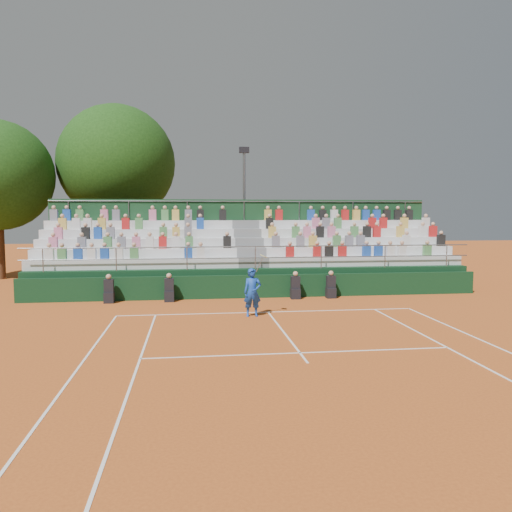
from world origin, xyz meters
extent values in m
plane|color=#BE581F|center=(0.00, 0.00, 0.00)|extent=(90.00, 90.00, 0.00)
cube|color=white|center=(0.00, 0.00, 0.01)|extent=(11.00, 0.06, 0.01)
cube|color=white|center=(-4.11, -11.88, 0.01)|extent=(0.06, 23.76, 0.01)
cube|color=white|center=(0.00, -3.20, 0.01)|extent=(0.06, 6.40, 0.01)
cube|color=white|center=(0.00, -5.49, 0.01)|extent=(8.22, 0.06, 0.01)
cube|color=black|center=(0.00, 3.20, 0.50)|extent=(20.00, 0.15, 1.00)
cube|color=black|center=(-6.17, 2.75, 0.22)|extent=(0.40, 0.40, 0.44)
cube|color=black|center=(-6.17, 2.75, 0.70)|extent=(0.38, 0.25, 0.55)
sphere|color=tan|center=(-6.17, 2.75, 1.08)|extent=(0.22, 0.22, 0.22)
cube|color=black|center=(-3.74, 2.75, 0.22)|extent=(0.40, 0.40, 0.44)
cube|color=black|center=(-3.74, 2.75, 0.70)|extent=(0.38, 0.25, 0.55)
sphere|color=tan|center=(-3.74, 2.75, 1.08)|extent=(0.22, 0.22, 0.22)
cube|color=black|center=(1.61, 2.75, 0.22)|extent=(0.40, 0.40, 0.44)
cube|color=black|center=(1.61, 2.75, 0.70)|extent=(0.38, 0.25, 0.55)
sphere|color=tan|center=(1.61, 2.75, 1.08)|extent=(0.22, 0.22, 0.22)
cube|color=black|center=(3.18, 2.75, 0.22)|extent=(0.40, 0.40, 0.44)
cube|color=black|center=(3.18, 2.75, 0.70)|extent=(0.38, 0.25, 0.55)
sphere|color=tan|center=(3.18, 2.75, 1.08)|extent=(0.22, 0.22, 0.22)
cube|color=black|center=(0.00, 6.30, 0.60)|extent=(20.00, 5.20, 1.20)
cube|color=silver|center=(-5.35, 4.62, 1.41)|extent=(9.30, 0.85, 0.42)
cube|color=silver|center=(5.35, 4.62, 1.41)|extent=(9.30, 0.85, 0.42)
cube|color=slate|center=(0.00, 4.62, 1.41)|extent=(1.40, 0.85, 0.42)
cube|color=silver|center=(-5.35, 5.47, 1.83)|extent=(9.30, 0.85, 0.42)
cube|color=silver|center=(5.35, 5.47, 1.83)|extent=(9.30, 0.85, 0.42)
cube|color=slate|center=(0.00, 5.47, 1.83)|extent=(1.40, 0.85, 0.42)
cube|color=silver|center=(-5.35, 6.33, 2.25)|extent=(9.30, 0.85, 0.42)
cube|color=silver|center=(5.35, 6.33, 2.25)|extent=(9.30, 0.85, 0.42)
cube|color=slate|center=(0.00, 6.33, 2.25)|extent=(1.40, 0.85, 0.42)
cube|color=silver|center=(-5.35, 7.17, 2.67)|extent=(9.30, 0.85, 0.42)
cube|color=silver|center=(5.35, 7.17, 2.67)|extent=(9.30, 0.85, 0.42)
cube|color=slate|center=(0.00, 7.17, 2.67)|extent=(1.40, 0.85, 0.42)
cube|color=silver|center=(-5.35, 8.03, 3.09)|extent=(9.30, 0.85, 0.42)
cube|color=silver|center=(5.35, 8.03, 3.09)|extent=(9.30, 0.85, 0.42)
cube|color=slate|center=(0.00, 8.03, 3.09)|extent=(1.40, 0.85, 0.42)
cube|color=#183F22|center=(0.00, 8.55, 2.20)|extent=(20.00, 0.12, 4.40)
cylinder|color=gray|center=(0.00, 3.75, 2.20)|extent=(20.00, 0.05, 0.05)
cylinder|color=gray|center=(0.00, 8.45, 4.30)|extent=(20.00, 0.05, 0.05)
cube|color=silver|center=(-8.93, 4.47, 1.90)|extent=(0.36, 0.24, 0.56)
cube|color=#4C8C4C|center=(-8.40, 4.47, 1.90)|extent=(0.36, 0.24, 0.56)
cube|color=#1E4CB2|center=(-7.73, 4.47, 1.90)|extent=(0.36, 0.24, 0.56)
cube|color=silver|center=(-7.15, 4.47, 1.90)|extent=(0.36, 0.24, 0.56)
cube|color=#1E4CB2|center=(-6.60, 4.47, 1.90)|extent=(0.36, 0.24, 0.56)
cube|color=silver|center=(-5.99, 4.47, 1.90)|extent=(0.36, 0.24, 0.56)
cube|color=#4C8C4C|center=(-5.32, 4.47, 1.90)|extent=(0.36, 0.24, 0.56)
cube|color=#1E4CB2|center=(-2.94, 4.47, 1.90)|extent=(0.36, 0.24, 0.56)
cube|color=silver|center=(-2.39, 4.47, 1.90)|extent=(0.36, 0.24, 0.56)
cube|color=pink|center=(-8.97, 5.32, 2.32)|extent=(0.36, 0.24, 0.56)
cube|color=slate|center=(-7.73, 5.32, 2.32)|extent=(0.36, 0.24, 0.56)
cube|color=#4C8C4C|center=(-6.59, 5.32, 2.32)|extent=(0.36, 0.24, 0.56)
cube|color=slate|center=(-5.98, 5.32, 2.32)|extent=(0.36, 0.24, 0.56)
cube|color=pink|center=(-5.32, 5.32, 2.32)|extent=(0.36, 0.24, 0.56)
cube|color=silver|center=(-4.71, 5.32, 2.32)|extent=(0.36, 0.24, 0.56)
cube|color=red|center=(-4.12, 5.32, 2.32)|extent=(0.36, 0.24, 0.56)
cube|color=silver|center=(-3.51, 5.32, 2.32)|extent=(0.36, 0.24, 0.56)
cube|color=#4C8C4C|center=(-2.90, 5.32, 2.32)|extent=(0.36, 0.24, 0.56)
cube|color=black|center=(-1.14, 5.32, 2.32)|extent=(0.36, 0.24, 0.56)
cube|color=pink|center=(-8.95, 6.17, 2.74)|extent=(0.36, 0.24, 0.56)
cube|color=black|center=(-7.72, 6.17, 2.74)|extent=(0.36, 0.24, 0.56)
cube|color=#1E4CB2|center=(-7.17, 6.17, 2.74)|extent=(0.36, 0.24, 0.56)
cube|color=slate|center=(-6.59, 6.17, 2.74)|extent=(0.36, 0.24, 0.56)
cube|color=#4C8C4C|center=(-4.13, 6.17, 2.74)|extent=(0.36, 0.24, 0.56)
cube|color=gold|center=(-3.53, 6.17, 2.74)|extent=(0.36, 0.24, 0.56)
cube|color=slate|center=(-2.96, 6.17, 2.74)|extent=(0.36, 0.24, 0.56)
cube|color=gold|center=(-8.97, 7.02, 3.16)|extent=(0.36, 0.24, 0.56)
cube|color=silver|center=(-8.32, 7.02, 3.16)|extent=(0.36, 0.24, 0.56)
cube|color=silver|center=(-7.79, 7.02, 3.16)|extent=(0.36, 0.24, 0.56)
cube|color=gold|center=(-7.12, 7.02, 3.16)|extent=(0.36, 0.24, 0.56)
cube|color=red|center=(-5.99, 7.02, 3.16)|extent=(0.36, 0.24, 0.56)
cube|color=#4C8C4C|center=(-5.35, 7.02, 3.16)|extent=(0.36, 0.24, 0.56)
cube|color=slate|center=(-2.95, 7.02, 3.16)|extent=(0.36, 0.24, 0.56)
cube|color=#1E4CB2|center=(-2.36, 7.02, 3.16)|extent=(0.36, 0.24, 0.56)
cube|color=slate|center=(-9.57, 7.88, 3.58)|extent=(0.36, 0.24, 0.56)
cube|color=#1E4CB2|center=(-8.95, 7.88, 3.58)|extent=(0.36, 0.24, 0.56)
cube|color=#4C8C4C|center=(-8.33, 7.88, 3.58)|extent=(0.36, 0.24, 0.56)
cube|color=pink|center=(-7.14, 7.88, 3.58)|extent=(0.36, 0.24, 0.56)
cube|color=slate|center=(-6.56, 7.88, 3.58)|extent=(0.36, 0.24, 0.56)
cube|color=pink|center=(-4.75, 7.88, 3.58)|extent=(0.36, 0.24, 0.56)
cube|color=#4C8C4C|center=(-4.13, 7.88, 3.58)|extent=(0.36, 0.24, 0.56)
cube|color=gold|center=(-3.59, 7.88, 3.58)|extent=(0.36, 0.24, 0.56)
cube|color=slate|center=(-2.94, 7.88, 3.58)|extent=(0.36, 0.24, 0.56)
cube|color=black|center=(-2.33, 7.88, 3.58)|extent=(0.36, 0.24, 0.56)
cube|color=black|center=(-1.18, 7.88, 3.58)|extent=(0.36, 0.24, 0.56)
cube|color=red|center=(1.70, 4.47, 1.90)|extent=(0.36, 0.24, 0.56)
cube|color=red|center=(2.99, 4.47, 1.90)|extent=(0.36, 0.24, 0.56)
cube|color=black|center=(3.56, 4.47, 1.90)|extent=(0.36, 0.24, 0.56)
cube|color=red|center=(4.20, 4.47, 1.90)|extent=(0.36, 0.24, 0.56)
cube|color=#1E4CB2|center=(5.38, 4.47, 1.90)|extent=(0.36, 0.24, 0.56)
cube|color=#1E4CB2|center=(5.96, 4.47, 1.90)|extent=(0.36, 0.24, 0.56)
cube|color=silver|center=(6.54, 4.47, 1.90)|extent=(0.36, 0.24, 0.56)
cube|color=silver|center=(7.12, 4.47, 1.90)|extent=(0.36, 0.24, 0.56)
cube|color=#4C8C4C|center=(8.39, 4.47, 1.90)|extent=(0.36, 0.24, 0.56)
cube|color=slate|center=(1.19, 5.32, 2.32)|extent=(0.36, 0.24, 0.56)
cube|color=slate|center=(2.38, 5.32, 2.32)|extent=(0.36, 0.24, 0.56)
cube|color=gold|center=(2.99, 5.32, 2.32)|extent=(0.36, 0.24, 0.56)
cube|color=#4C8C4C|center=(4.18, 5.32, 2.32)|extent=(0.36, 0.24, 0.56)
cube|color=slate|center=(4.80, 5.32, 2.32)|extent=(0.36, 0.24, 0.56)
cube|color=slate|center=(5.37, 5.32, 2.32)|extent=(0.36, 0.24, 0.56)
cube|color=silver|center=(7.72, 5.32, 2.32)|extent=(0.36, 0.24, 0.56)
cube|color=black|center=(9.53, 5.32, 2.32)|extent=(0.36, 0.24, 0.56)
cube|color=gold|center=(1.15, 6.17, 2.74)|extent=(0.36, 0.24, 0.56)
cube|color=#4C8C4C|center=(2.33, 6.17, 2.74)|extent=(0.36, 0.24, 0.56)
cube|color=pink|center=(2.90, 6.17, 2.74)|extent=(0.36, 0.24, 0.56)
cube|color=black|center=(3.57, 6.17, 2.74)|extent=(0.36, 0.24, 0.56)
cube|color=pink|center=(4.15, 6.17, 2.74)|extent=(0.36, 0.24, 0.56)
cube|color=#4C8C4C|center=(5.34, 6.17, 2.74)|extent=(0.36, 0.24, 0.56)
cube|color=black|center=(5.99, 6.17, 2.74)|extent=(0.36, 0.24, 0.56)
cube|color=red|center=(6.51, 6.17, 2.74)|extent=(0.36, 0.24, 0.56)
cube|color=gold|center=(7.77, 6.17, 2.74)|extent=(0.36, 0.24, 0.56)
cube|color=silver|center=(8.96, 6.17, 2.74)|extent=(0.36, 0.24, 0.56)
cube|color=red|center=(9.52, 6.17, 2.74)|extent=(0.36, 0.24, 0.56)
cube|color=black|center=(1.15, 7.02, 3.16)|extent=(0.36, 0.24, 0.56)
cube|color=pink|center=(3.56, 7.02, 3.16)|extent=(0.36, 0.24, 0.56)
cube|color=slate|center=(4.11, 7.02, 3.16)|extent=(0.36, 0.24, 0.56)
cube|color=#4C8C4C|center=(4.72, 7.02, 3.16)|extent=(0.36, 0.24, 0.56)
cube|color=red|center=(6.58, 7.02, 3.16)|extent=(0.36, 0.24, 0.56)
cube|color=red|center=(7.18, 7.02, 3.16)|extent=(0.36, 0.24, 0.56)
cube|color=gold|center=(8.34, 7.02, 3.16)|extent=(0.36, 0.24, 0.56)
cube|color=silver|center=(9.53, 7.02, 3.16)|extent=(0.36, 0.24, 0.56)
cube|color=gold|center=(1.20, 7.88, 3.58)|extent=(0.36, 0.24, 0.56)
cube|color=red|center=(1.79, 7.88, 3.58)|extent=(0.36, 0.24, 0.56)
cube|color=#1E4CB2|center=(3.51, 7.88, 3.58)|extent=(0.36, 0.24, 0.56)
cube|color=black|center=(4.15, 7.88, 3.58)|extent=(0.36, 0.24, 0.56)
cube|color=silver|center=(4.77, 7.88, 3.58)|extent=(0.36, 0.24, 0.56)
cube|color=red|center=(5.38, 7.88, 3.58)|extent=(0.36, 0.24, 0.56)
cube|color=gold|center=(6.00, 7.88, 3.58)|extent=(0.36, 0.24, 0.56)
cube|color=#1E4CB2|center=(6.52, 7.88, 3.58)|extent=(0.36, 0.24, 0.56)
cube|color=#1E4CB2|center=(7.13, 7.88, 3.58)|extent=(0.36, 0.24, 0.56)
cube|color=black|center=(7.70, 7.88, 3.58)|extent=(0.36, 0.24, 0.56)
cube|color=black|center=(8.33, 7.88, 3.58)|extent=(0.36, 0.24, 0.56)
cube|color=black|center=(8.98, 7.88, 3.58)|extent=(0.36, 0.24, 0.56)
imported|color=#1743AD|center=(-0.67, -0.66, 0.86)|extent=(0.63, 0.42, 1.72)
cylinder|color=gray|center=(-0.42, -0.66, 1.85)|extent=(0.26, 0.03, 0.51)
cylinder|color=#E5D866|center=(-0.27, -0.66, 2.15)|extent=(0.26, 0.28, 0.14)
cylinder|color=#3B2415|center=(-13.43, 11.32, 1.66)|extent=(0.50, 0.50, 3.33)
cylinder|color=#3B2415|center=(-7.27, 13.52, 1.95)|extent=(0.50, 0.50, 3.91)
sphere|color=#16390F|center=(-7.27, 13.52, 6.72)|extent=(7.03, 7.03, 7.03)
cylinder|color=gray|center=(0.39, 12.08, 3.64)|extent=(0.16, 0.16, 7.28)
cube|color=black|center=(0.39, 12.08, 7.46)|extent=(0.60, 0.25, 0.35)
camera|label=1|loc=(-2.79, -18.06, 3.66)|focal=35.00mm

